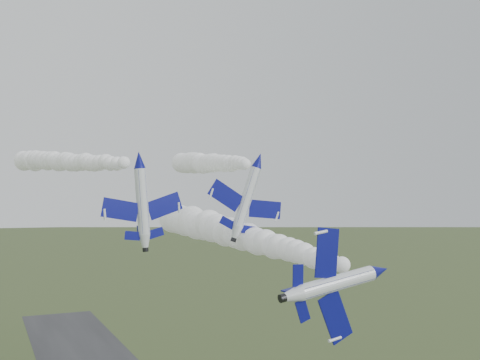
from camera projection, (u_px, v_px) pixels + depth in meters
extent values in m
cylinder|color=white|center=(379.00, 271.00, 53.13)|extent=(2.17, 8.59, 1.73)
cone|color=navy|center=(421.00, 277.00, 48.42)|extent=(1.84, 2.31, 1.73)
cone|color=white|center=(345.00, 266.00, 57.67)|extent=(1.82, 1.91, 1.73)
cylinder|color=black|center=(339.00, 265.00, 58.56)|extent=(0.91, 0.65, 0.88)
ellipsoid|color=black|center=(399.00, 272.00, 51.48)|extent=(1.30, 2.97, 1.16)
cube|color=navy|center=(368.00, 241.00, 53.70)|extent=(0.97, 2.47, 4.63)
cube|color=navy|center=(376.00, 300.00, 53.85)|extent=(0.97, 2.47, 4.63)
cube|color=navy|center=(349.00, 252.00, 56.83)|extent=(0.46, 1.13, 2.02)
cube|color=navy|center=(353.00, 282.00, 56.91)|extent=(0.46, 1.13, 2.02)
cube|color=navy|center=(362.00, 264.00, 57.29)|extent=(2.30, 1.73, 0.46)
cylinder|color=white|center=(139.00, 160.00, 71.13)|extent=(2.65, 8.91, 1.69)
cone|color=navy|center=(155.00, 157.00, 66.42)|extent=(1.94, 2.47, 1.69)
cone|color=white|center=(125.00, 163.00, 75.65)|extent=(1.89, 2.06, 1.69)
cylinder|color=black|center=(123.00, 163.00, 76.54)|extent=(0.92, 0.72, 0.86)
ellipsoid|color=black|center=(145.00, 154.00, 69.21)|extent=(1.45, 3.12, 1.13)
cube|color=navy|center=(114.00, 163.00, 70.18)|extent=(5.05, 3.02, 0.55)
cube|color=navy|center=(159.00, 161.00, 73.49)|extent=(5.05, 3.02, 0.55)
cube|color=navy|center=(116.00, 163.00, 73.97)|extent=(2.21, 1.37, 0.28)
cube|color=navy|center=(139.00, 162.00, 75.74)|extent=(2.21, 1.37, 0.28)
cube|color=navy|center=(128.00, 152.00, 74.65)|extent=(0.50, 1.70, 2.30)
cylinder|color=white|center=(258.00, 161.00, 77.43)|extent=(3.04, 8.97, 1.99)
cone|color=navy|center=(273.00, 158.00, 72.18)|extent=(2.25, 2.53, 1.99)
cone|color=white|center=(246.00, 164.00, 82.49)|extent=(2.20, 2.11, 1.99)
cylinder|color=black|center=(244.00, 164.00, 83.48)|extent=(1.08, 0.75, 1.01)
ellipsoid|color=black|center=(265.00, 156.00, 75.38)|extent=(1.68, 3.15, 1.32)
cube|color=navy|center=(237.00, 155.00, 77.30)|extent=(4.88, 3.05, 1.66)
cube|color=navy|center=(275.00, 169.00, 79.10)|extent=(4.88, 3.05, 1.66)
cube|color=navy|center=(238.00, 159.00, 81.12)|extent=(2.14, 1.39, 0.76)
cube|color=navy|center=(258.00, 167.00, 82.07)|extent=(2.14, 1.39, 0.76)
cube|color=navy|center=(252.00, 155.00, 81.55)|extent=(1.05, 1.76, 2.22)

